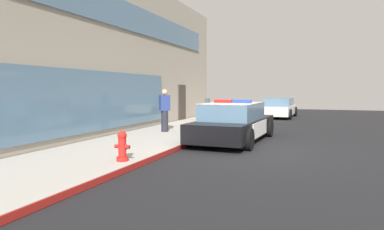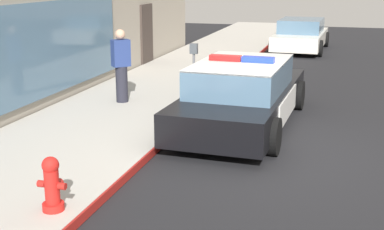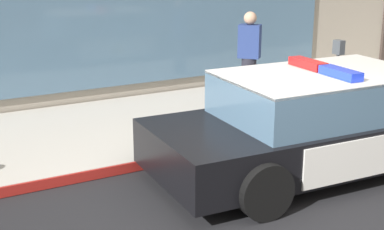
% 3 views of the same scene
% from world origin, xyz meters
% --- Properties ---
extents(ground, '(48.00, 48.00, 0.00)m').
position_xyz_m(ground, '(0.00, 0.00, 0.00)').
color(ground, black).
extents(sidewalk, '(48.00, 3.30, 0.15)m').
position_xyz_m(sidewalk, '(0.00, 3.49, 0.07)').
color(sidewalk, '#B2ADA3').
rests_on(sidewalk, ground).
extents(curb_red_paint, '(28.80, 0.04, 0.14)m').
position_xyz_m(curb_red_paint, '(0.00, 1.83, 0.08)').
color(curb_red_paint, maroon).
rests_on(curb_red_paint, ground).
extents(police_cruiser, '(5.23, 2.28, 1.49)m').
position_xyz_m(police_cruiser, '(1.77, 0.70, 0.68)').
color(police_cruiser, black).
rests_on(police_cruiser, ground).
extents(fire_hydrant, '(0.34, 0.39, 0.73)m').
position_xyz_m(fire_hydrant, '(-3.26, 2.21, 0.50)').
color(fire_hydrant, red).
rests_on(fire_hydrant, sidewalk).
extents(car_down_street, '(4.57, 2.17, 1.29)m').
position_xyz_m(car_down_street, '(13.41, 0.46, 0.63)').
color(car_down_street, silver).
rests_on(car_down_street, ground).
extents(pedestrian_on_sidewalk, '(0.47, 0.47, 1.71)m').
position_xyz_m(pedestrian_on_sidewalk, '(2.48, 3.71, 1.01)').
color(pedestrian_on_sidewalk, '#23232D').
rests_on(pedestrian_on_sidewalk, sidewalk).
extents(parking_meter, '(0.12, 0.18, 1.34)m').
position_xyz_m(parking_meter, '(3.24, 2.17, 1.08)').
color(parking_meter, slate).
rests_on(parking_meter, sidewalk).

